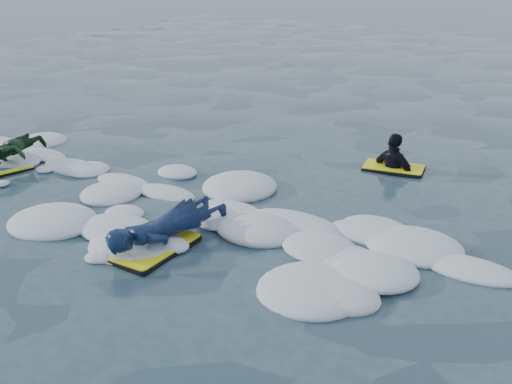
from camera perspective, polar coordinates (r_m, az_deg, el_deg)
ground at (r=8.46m, az=-10.45°, el=-4.06°), size 120.00×120.00×0.00m
foam_band at (r=9.16m, az=-6.09°, el=-1.73°), size 12.00×3.10×0.30m
prone_woman_unit at (r=8.12m, az=-8.03°, el=-3.20°), size 0.89×1.83×0.46m
prone_child_unit at (r=11.42m, az=-20.85°, el=3.12°), size 0.83×1.36×0.50m
waiting_rider_unit at (r=10.98m, az=12.08°, el=1.41°), size 1.08×0.73×1.48m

